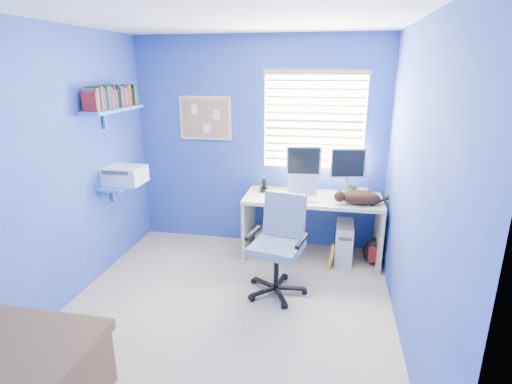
% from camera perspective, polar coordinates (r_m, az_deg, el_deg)
% --- Properties ---
extents(floor, '(3.00, 3.20, 0.00)m').
position_cam_1_polar(floor, '(3.83, -4.21, -16.52)').
color(floor, tan).
rests_on(floor, ground).
extents(ceiling, '(3.00, 3.20, 0.00)m').
position_cam_1_polar(ceiling, '(3.20, -5.28, 23.89)').
color(ceiling, white).
rests_on(ceiling, wall_back).
extents(wall_back, '(3.00, 0.01, 2.50)m').
position_cam_1_polar(wall_back, '(4.82, 0.37, 6.82)').
color(wall_back, '#2543A6').
rests_on(wall_back, ground).
extents(wall_front, '(3.00, 0.01, 2.50)m').
position_cam_1_polar(wall_front, '(1.91, -17.67, -10.98)').
color(wall_front, '#2543A6').
rests_on(wall_front, ground).
extents(wall_left, '(0.01, 3.20, 2.50)m').
position_cam_1_polar(wall_left, '(3.97, -26.09, 2.72)').
color(wall_left, '#2543A6').
rests_on(wall_left, ground).
extents(wall_right, '(0.01, 3.20, 2.50)m').
position_cam_1_polar(wall_right, '(3.25, 21.73, 0.36)').
color(wall_right, '#2543A6').
rests_on(wall_right, ground).
extents(desk, '(1.53, 0.65, 0.74)m').
position_cam_1_polar(desk, '(4.67, 7.96, -5.00)').
color(desk, beige).
rests_on(desk, floor).
extents(laptop, '(0.37, 0.31, 0.22)m').
position_cam_1_polar(laptop, '(4.41, 6.78, 0.34)').
color(laptop, silver).
rests_on(laptop, desk).
extents(monitor_left, '(0.41, 0.17, 0.54)m').
position_cam_1_polar(monitor_left, '(4.66, 6.81, 3.29)').
color(monitor_left, silver).
rests_on(monitor_left, desk).
extents(monitor_right, '(0.42, 0.19, 0.54)m').
position_cam_1_polar(monitor_right, '(4.63, 12.96, 2.88)').
color(monitor_right, silver).
rests_on(monitor_right, desk).
extents(phone, '(0.11, 0.13, 0.17)m').
position_cam_1_polar(phone, '(4.66, 1.16, 1.08)').
color(phone, black).
rests_on(phone, desk).
extents(mug, '(0.10, 0.09, 0.10)m').
position_cam_1_polar(mug, '(4.70, 13.54, 0.27)').
color(mug, '#1C6619').
rests_on(mug, desk).
extents(cd_spindle, '(0.13, 0.13, 0.07)m').
position_cam_1_polar(cd_spindle, '(4.73, 14.94, 0.07)').
color(cd_spindle, silver).
rests_on(cd_spindle, desk).
extents(cat, '(0.45, 0.30, 0.15)m').
position_cam_1_polar(cat, '(4.37, 14.65, -0.76)').
color(cat, black).
rests_on(cat, desk).
extents(tower_pc, '(0.20, 0.44, 0.45)m').
position_cam_1_polar(tower_pc, '(4.71, 12.46, -6.96)').
color(tower_pc, beige).
rests_on(tower_pc, floor).
extents(drawer_boxes, '(0.35, 0.28, 0.27)m').
position_cam_1_polar(drawer_boxes, '(4.82, 2.22, -7.11)').
color(drawer_boxes, tan).
rests_on(drawer_boxes, floor).
extents(yellow_book, '(0.03, 0.17, 0.24)m').
position_cam_1_polar(yellow_book, '(4.57, 10.65, -9.08)').
color(yellow_book, yellow).
rests_on(yellow_book, floor).
extents(backpack, '(0.32, 0.29, 0.31)m').
position_cam_1_polar(backpack, '(4.73, 16.57, -8.10)').
color(backpack, black).
rests_on(backpack, floor).
extents(bed_corner, '(1.03, 0.73, 0.49)m').
position_cam_1_polar(bed_corner, '(3.20, -31.69, -21.70)').
color(bed_corner, brown).
rests_on(bed_corner, floor).
extents(office_chair, '(0.67, 0.67, 0.97)m').
position_cam_1_polar(office_chair, '(3.95, 3.18, -9.31)').
color(office_chair, black).
rests_on(office_chair, floor).
extents(window_blinds, '(1.15, 0.05, 1.10)m').
position_cam_1_polar(window_blinds, '(4.67, 8.29, 10.03)').
color(window_blinds, white).
rests_on(window_blinds, ground).
extents(corkboard, '(0.64, 0.02, 0.52)m').
position_cam_1_polar(corkboard, '(4.92, -7.26, 10.43)').
color(corkboard, beige).
rests_on(corkboard, ground).
extents(wall_shelves, '(0.42, 0.90, 1.05)m').
position_cam_1_polar(wall_shelves, '(4.46, -19.22, 7.40)').
color(wall_shelves, '#3679CB').
rests_on(wall_shelves, ground).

